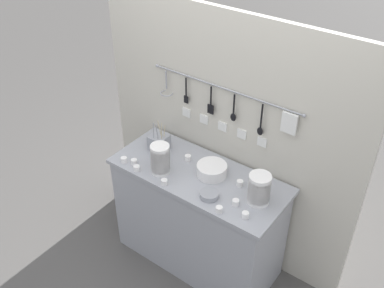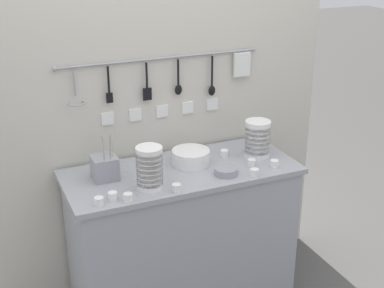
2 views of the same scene
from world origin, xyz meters
The scene contains 16 objects.
counter centered at (0.00, 0.00, 0.44)m, with size 1.29×0.55×0.87m.
back_wall centered at (0.00, 0.31, 0.98)m, with size 2.09×0.11×1.96m.
bowl_stack_tall_left centered at (0.47, 0.00, 0.98)m, with size 0.15×0.15×0.21m.
bowl_stack_wide_centre centered at (-0.23, -0.14, 0.98)m, with size 0.13×0.13×0.22m.
plate_stack centered at (0.08, 0.05, 0.91)m, with size 0.21×0.21×0.08m.
steel_mixing_bowl centered at (0.20, -0.15, 0.89)m, with size 0.13×0.13×0.04m.
cutlery_caddy centered at (-0.41, 0.06, 0.93)m, with size 0.13×0.13×0.26m.
cup_back_right centered at (-0.44, -0.19, 0.89)m, with size 0.05×0.05×0.04m.
cup_front_right centered at (-0.38, -0.23, 0.89)m, with size 0.05×0.05×0.04m.
cup_edge_far centered at (0.37, -0.11, 0.89)m, with size 0.05×0.05×0.04m.
cup_edge_near centered at (0.48, -0.18, 0.89)m, with size 0.05×0.05×0.04m.
cup_centre centered at (-0.12, -0.23, 0.89)m, with size 0.05×0.05×0.04m.
cup_mid_row centered at (-0.16, 0.08, 0.89)m, with size 0.05×0.05×0.04m.
cup_beside_plates centered at (0.30, 0.06, 0.89)m, with size 0.05×0.05×0.04m.
cup_front_left centered at (-0.52, -0.21, 0.89)m, with size 0.05×0.05×0.04m.
cup_by_caddy centered at (0.33, -0.23, 0.89)m, with size 0.05×0.05×0.04m.
Camera 2 is at (-1.02, -2.46, 2.10)m, focal length 50.00 mm.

